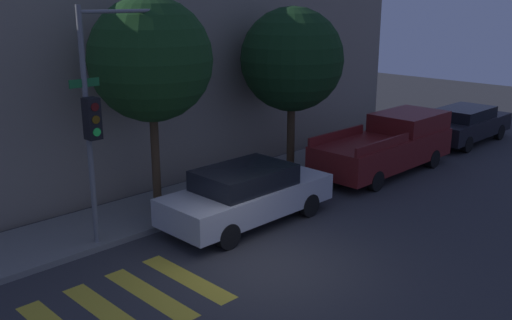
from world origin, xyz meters
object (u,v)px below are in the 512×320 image
object	(u,v)px
pickup_truck	(388,144)
tree_midblock	(292,60)
traffic_light_pole	(109,93)
sedan_near_corner	(247,194)
sedan_middle	(465,124)
tree_near_corner	(151,60)

from	to	relation	value
pickup_truck	tree_midblock	xyz separation A→B (m)	(-2.44, 2.12, 2.77)
traffic_light_pole	tree_midblock	bearing A→B (deg)	6.94
pickup_truck	sedan_near_corner	bearing A→B (deg)	180.00
traffic_light_pole	sedan_middle	size ratio (longest dim) A/B	1.16
pickup_truck	tree_near_corner	xyz separation A→B (m)	(-7.71, 2.12, 3.15)
sedan_near_corner	tree_near_corner	distance (m)	4.10
sedan_near_corner	tree_midblock	xyz separation A→B (m)	(4.02, 2.12, 2.90)
sedan_near_corner	tree_near_corner	bearing A→B (deg)	120.28
tree_near_corner	tree_midblock	world-z (taller)	tree_near_corner
traffic_light_pole	sedan_near_corner	distance (m)	4.23
traffic_light_pole	pickup_truck	size ratio (longest dim) A/B	0.98
traffic_light_pole	sedan_near_corner	bearing A→B (deg)	-23.31
pickup_truck	tree_midblock	bearing A→B (deg)	139.06
tree_midblock	tree_near_corner	bearing A→B (deg)	-180.00
sedan_near_corner	pickup_truck	size ratio (longest dim) A/B	0.84
sedan_near_corner	sedan_middle	xyz separation A→B (m)	(11.99, 0.00, -0.03)
sedan_near_corner	tree_midblock	distance (m)	5.40
sedan_middle	sedan_near_corner	bearing A→B (deg)	180.00
traffic_light_pole	tree_near_corner	xyz separation A→B (m)	(1.71, 0.85, 0.53)
pickup_truck	tree_near_corner	distance (m)	8.59
traffic_light_pole	sedan_middle	distance (m)	15.25
tree_midblock	sedan_near_corner	bearing A→B (deg)	-152.23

